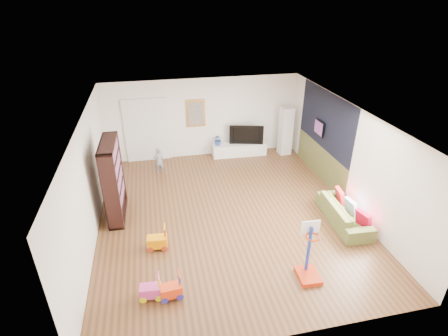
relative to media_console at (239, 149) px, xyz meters
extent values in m
cube|color=brown|center=(-1.20, -3.44, -0.22)|extent=(6.50, 7.50, 0.00)
cube|color=white|center=(-1.20, -3.44, 2.48)|extent=(6.50, 7.50, 0.00)
cube|color=white|center=(-1.20, 0.31, 1.13)|extent=(6.50, 0.00, 2.70)
cube|color=white|center=(-1.20, -7.19, 1.13)|extent=(6.50, 0.00, 2.70)
cube|color=white|center=(-4.45, -3.44, 1.13)|extent=(0.00, 7.50, 2.70)
cube|color=silver|center=(2.05, -3.44, 1.13)|extent=(0.00, 7.50, 2.70)
cube|color=black|center=(2.03, -2.04, 1.63)|extent=(0.01, 3.20, 1.70)
cube|color=brown|center=(2.03, -2.04, 0.28)|extent=(0.01, 3.20, 1.00)
cube|color=white|center=(-3.10, 0.27, 0.83)|extent=(1.45, 0.06, 2.10)
cube|color=gold|center=(-1.45, 0.27, 1.33)|extent=(0.62, 0.06, 0.92)
cube|color=#7F3F8C|center=(1.97, -1.84, 1.33)|extent=(0.04, 0.56, 0.46)
cube|color=white|center=(0.00, 0.00, 0.00)|extent=(1.89, 0.53, 0.44)
cube|color=white|center=(1.60, -0.18, 0.63)|extent=(0.42, 0.42, 1.70)
cube|color=black|center=(-3.99, -2.86, 0.81)|extent=(0.40, 1.41, 2.05)
imported|color=#5E6830|center=(1.58, -4.41, 0.05)|extent=(0.83, 1.89, 0.54)
cube|color=#B9280B|center=(-0.08, -6.00, 0.42)|extent=(0.47, 0.56, 1.29)
cube|color=#FF9900|center=(-3.05, -4.44, 0.08)|extent=(0.47, 0.32, 0.59)
cube|color=#FC4111|center=(-2.86, -5.93, 0.06)|extent=(0.43, 0.29, 0.55)
cube|color=#DF3F9D|center=(-3.23, -5.85, 0.05)|extent=(0.42, 0.28, 0.54)
imported|color=gray|center=(-2.82, -0.80, 0.23)|extent=(0.36, 0.27, 0.89)
imported|color=black|center=(0.25, 0.03, 0.56)|extent=(1.17, 0.44, 0.67)
imported|color=#29489B|center=(-0.75, 0.02, 0.42)|extent=(0.41, 0.37, 0.40)
cube|color=#AA0423|center=(1.76, -4.93, 0.21)|extent=(0.20, 0.42, 0.40)
cube|color=silver|center=(1.75, -4.38, 0.21)|extent=(0.14, 0.40, 0.39)
cube|color=red|center=(1.74, -3.86, 0.21)|extent=(0.15, 0.40, 0.39)
camera|label=1|loc=(-2.88, -10.83, 5.09)|focal=28.00mm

